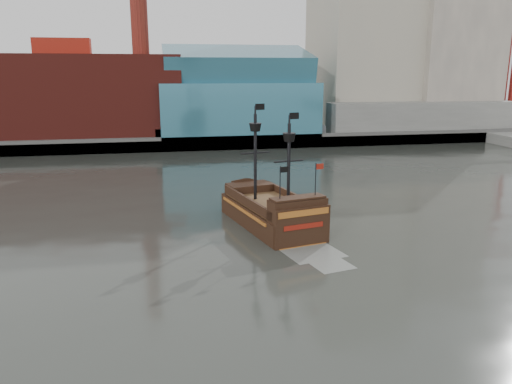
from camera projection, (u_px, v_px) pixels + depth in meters
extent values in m
plane|color=#242722|center=(259.00, 304.00, 31.11)|extent=(400.00, 400.00, 0.00)
cube|color=slate|center=(181.00, 128.00, 118.55)|extent=(220.00, 60.00, 2.00)
cube|color=#4C4C49|center=(189.00, 144.00, 90.36)|extent=(220.00, 1.00, 2.60)
cube|color=maroon|center=(67.00, 96.00, 93.30)|extent=(42.00, 18.00, 15.00)
cube|color=teal|center=(237.00, 108.00, 98.07)|extent=(30.00, 16.00, 10.00)
cube|color=#A89F8B|center=(364.00, 20.00, 109.05)|extent=(20.00, 22.00, 46.00)
cube|color=#AFA393|center=(447.00, 39.00, 109.61)|extent=(18.00, 18.00, 38.00)
cube|color=#A89F8B|center=(375.00, 15.00, 126.45)|extent=(24.00, 20.00, 52.00)
cube|color=slate|center=(424.00, 117.00, 101.95)|extent=(40.00, 6.00, 6.00)
cube|color=teal|center=(237.00, 66.00, 96.18)|extent=(28.00, 14.94, 8.78)
cube|color=slate|center=(501.00, 115.00, 123.26)|extent=(4.00, 4.00, 3.00)
cylinder|color=maroon|center=(508.00, 55.00, 119.84)|extent=(1.40, 1.40, 32.00)
cube|color=slate|center=(509.00, 112.00, 134.69)|extent=(4.00, 4.00, 3.00)
cube|color=maroon|center=(510.00, 20.00, 128.58)|extent=(5.00, 2.50, 2.50)
cube|color=black|center=(270.00, 219.00, 46.84)|extent=(7.70, 13.21, 2.69)
cube|color=#50351D|center=(270.00, 203.00, 46.49)|extent=(6.93, 11.89, 0.31)
cube|color=black|center=(249.00, 189.00, 50.81)|extent=(4.82, 3.36, 1.03)
cube|color=black|center=(298.00, 210.00, 41.52)|extent=(5.15, 2.66, 1.86)
cube|color=black|center=(303.00, 232.00, 41.07)|extent=(5.00, 1.33, 4.13)
cube|color=#AF6122|center=(304.00, 213.00, 40.55)|extent=(4.56, 1.07, 0.52)
cube|color=maroon|center=(304.00, 226.00, 40.82)|extent=(3.55, 0.85, 0.41)
cylinder|color=black|center=(255.00, 157.00, 46.56)|extent=(0.34, 0.34, 8.06)
cylinder|color=black|center=(289.00, 165.00, 44.28)|extent=(0.34, 0.34, 7.44)
cone|color=black|center=(255.00, 127.00, 45.90)|extent=(1.35, 1.35, 0.72)
cone|color=black|center=(289.00, 137.00, 43.69)|extent=(1.35, 1.35, 0.72)
cube|color=black|center=(260.00, 107.00, 45.64)|extent=(0.91, 0.23, 0.57)
cube|color=black|center=(294.00, 116.00, 43.44)|extent=(0.91, 0.23, 0.57)
cube|color=gray|center=(313.00, 253.00, 39.81)|extent=(5.08, 4.57, 0.02)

